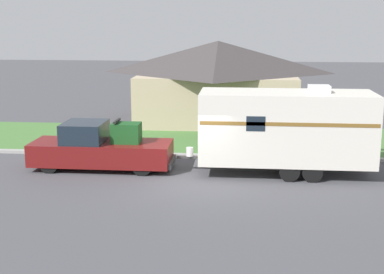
# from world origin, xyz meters

# --- Properties ---
(ground_plane) EXTENTS (120.00, 120.00, 0.00)m
(ground_plane) POSITION_xyz_m (0.00, 0.00, 0.00)
(ground_plane) COLOR #47474C
(curb_strip) EXTENTS (80.00, 0.30, 0.14)m
(curb_strip) POSITION_xyz_m (0.00, 3.75, 0.07)
(curb_strip) COLOR #999993
(curb_strip) RESTS_ON ground_plane
(lawn_strip) EXTENTS (80.00, 7.00, 0.03)m
(lawn_strip) POSITION_xyz_m (0.00, 7.40, 0.01)
(lawn_strip) COLOR #477538
(lawn_strip) RESTS_ON ground_plane
(house_across_street) EXTENTS (9.81, 7.89, 4.76)m
(house_across_street) POSITION_xyz_m (0.24, 12.85, 2.47)
(house_across_street) COLOR tan
(house_across_street) RESTS_ON ground_plane
(pickup_truck) EXTENTS (5.80, 2.00, 2.04)m
(pickup_truck) POSITION_xyz_m (-4.01, 1.55, 0.85)
(pickup_truck) COLOR black
(pickup_truck) RESTS_ON ground_plane
(travel_trailer) EXTENTS (7.65, 2.48, 3.53)m
(travel_trailer) POSITION_xyz_m (3.45, 1.55, 1.87)
(travel_trailer) COLOR black
(travel_trailer) RESTS_ON ground_plane
(mailbox) EXTENTS (0.48, 0.20, 1.42)m
(mailbox) POSITION_xyz_m (7.16, 4.80, 1.08)
(mailbox) COLOR brown
(mailbox) RESTS_ON ground_plane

